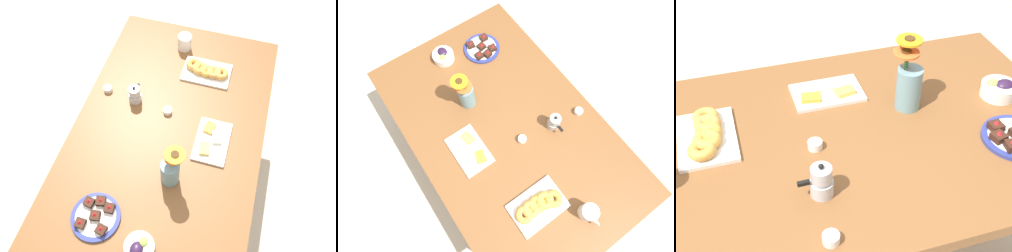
% 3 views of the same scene
% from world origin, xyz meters
% --- Properties ---
extents(dining_table, '(1.60, 1.00, 0.74)m').
position_xyz_m(dining_table, '(0.00, 0.00, 0.65)').
color(dining_table, brown).
rests_on(dining_table, ground_plane).
extents(grape_bowl, '(0.13, 0.13, 0.07)m').
position_xyz_m(grape_bowl, '(-0.62, -0.05, 0.77)').
color(grape_bowl, white).
rests_on(grape_bowl, dining_table).
extents(cheese_platter, '(0.26, 0.17, 0.03)m').
position_xyz_m(cheese_platter, '(-0.01, -0.24, 0.75)').
color(cheese_platter, white).
rests_on(cheese_platter, dining_table).
extents(croissant_platter, '(0.19, 0.28, 0.05)m').
position_xyz_m(croissant_platter, '(0.44, -0.11, 0.76)').
color(croissant_platter, white).
rests_on(croissant_platter, dining_table).
extents(jam_cup_honey, '(0.05, 0.05, 0.03)m').
position_xyz_m(jam_cup_honey, '(0.16, 0.40, 0.76)').
color(jam_cup_honey, white).
rests_on(jam_cup_honey, dining_table).
extents(jam_cup_berry, '(0.05, 0.05, 0.03)m').
position_xyz_m(jam_cup_berry, '(0.11, 0.03, 0.76)').
color(jam_cup_berry, white).
rests_on(jam_cup_berry, dining_table).
extents(flower_vase, '(0.11, 0.11, 0.27)m').
position_xyz_m(flower_vase, '(-0.26, -0.09, 0.84)').
color(flower_vase, '#6B939E').
rests_on(flower_vase, dining_table).
extents(moka_pot, '(0.11, 0.07, 0.12)m').
position_xyz_m(moka_pot, '(0.14, 0.23, 0.79)').
color(moka_pot, '#B7B7BC').
rests_on(moka_pot, dining_table).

